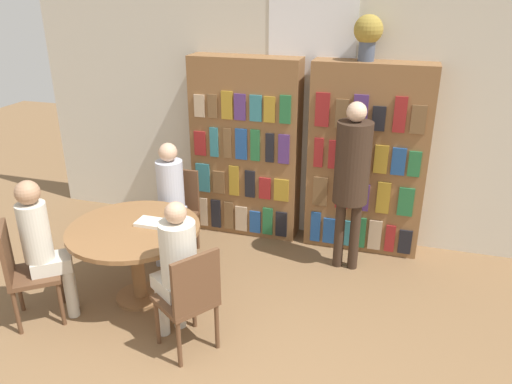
% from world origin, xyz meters
% --- Properties ---
extents(wall_back, '(6.40, 0.07, 3.00)m').
position_xyz_m(wall_back, '(0.00, 3.23, 1.51)').
color(wall_back, beige).
rests_on(wall_back, ground_plane).
extents(bookshelf_left, '(1.20, 0.34, 1.99)m').
position_xyz_m(bookshelf_left, '(-0.66, 3.04, 0.99)').
color(bookshelf_left, brown).
rests_on(bookshelf_left, ground_plane).
extents(bookshelf_right, '(1.20, 0.34, 1.99)m').
position_xyz_m(bookshelf_right, '(0.66, 3.04, 0.99)').
color(bookshelf_right, brown).
rests_on(bookshelf_right, ground_plane).
extents(flower_vase, '(0.27, 0.27, 0.43)m').
position_xyz_m(flower_vase, '(0.56, 3.04, 2.24)').
color(flower_vase, '#475166').
rests_on(flower_vase, bookshelf_right).
extents(reading_table, '(1.15, 1.15, 0.73)m').
position_xyz_m(reading_table, '(-1.17, 1.43, 0.60)').
color(reading_table, brown).
rests_on(reading_table, ground_plane).
extents(chair_near_camera, '(0.56, 0.56, 0.90)m').
position_xyz_m(chair_near_camera, '(-1.89, 0.88, 0.50)').
color(chair_near_camera, brown).
rests_on(chair_near_camera, ground_plane).
extents(chair_left_side, '(0.41, 0.41, 0.90)m').
position_xyz_m(chair_left_side, '(-1.19, 2.35, 0.50)').
color(chair_left_side, brown).
rests_on(chair_left_side, ground_plane).
extents(chair_far_side, '(0.56, 0.56, 0.90)m').
position_xyz_m(chair_far_side, '(-0.41, 0.91, 0.50)').
color(chair_far_side, brown).
rests_on(chair_far_side, ground_plane).
extents(seated_reader_left, '(0.28, 0.38, 1.26)m').
position_xyz_m(seated_reader_left, '(-1.18, 2.17, 0.72)').
color(seated_reader_left, '#B2B7C6').
rests_on(seated_reader_left, ground_plane).
extents(seated_reader_right, '(0.42, 0.41, 1.24)m').
position_xyz_m(seated_reader_right, '(-0.56, 1.01, 0.71)').
color(seated_reader_right, beige).
rests_on(seated_reader_right, ground_plane).
extents(seated_reader_back, '(0.40, 0.38, 1.27)m').
position_xyz_m(seated_reader_back, '(-1.75, 0.99, 0.72)').
color(seated_reader_back, beige).
rests_on(seated_reader_back, ground_plane).
extents(librarian_standing, '(0.34, 0.61, 1.70)m').
position_xyz_m(librarian_standing, '(0.56, 2.54, 1.05)').
color(librarian_standing, '#332319').
rests_on(librarian_standing, ground_plane).
extents(open_book_on_table, '(0.24, 0.18, 0.03)m').
position_xyz_m(open_book_on_table, '(-1.05, 1.53, 0.74)').
color(open_book_on_table, silver).
rests_on(open_book_on_table, reading_table).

